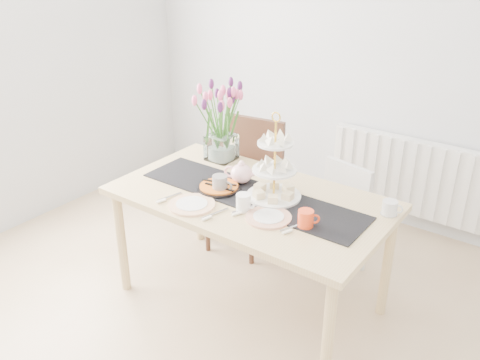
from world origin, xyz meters
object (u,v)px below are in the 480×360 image
Objects in this scene: radiator at (406,176)px; plate_left at (192,205)px; plate_right at (269,217)px; dining_table at (250,207)px; mug_orange at (306,219)px; chair_brown at (247,174)px; mug_grey at (220,184)px; mug_white at (243,202)px; teapot at (241,174)px; chair_white at (336,212)px; cream_jug at (390,208)px; cake_stand at (274,177)px; tulip_vase at (221,110)px; tart_tin at (219,188)px.

plate_left is (-0.64, -1.76, 0.31)m from radiator.
plate_right is at bearing 17.40° from plate_left.
mug_orange is (0.44, -0.13, 0.13)m from dining_table.
chair_brown is 3.58× the size of plate_left.
mug_white is at bearing -31.67° from mug_grey.
teapot is at bearing 143.43° from dining_table.
dining_table is at bearing 109.76° from mug_white.
plate_right is at bearing 152.26° from mug_orange.
mug_white is 0.39× the size of plate_right.
chair_white is 1.10m from plate_left.
teapot reaches higher than cream_jug.
cake_stand is 4.34× the size of mug_grey.
tulip_vase is at bearing 145.02° from plate_right.
tulip_vase is 2.48× the size of tart_tin.
cake_stand is at bearing -51.55° from chair_brown.
mug_grey is (-0.29, -0.13, -0.08)m from cake_stand.
cake_stand is 4.73× the size of mug_orange.
teapot is 2.17× the size of mug_orange.
cake_stand is at bearing 18.46° from tart_tin.
teapot reaches higher than tart_tin.
mug_orange is at bearing 9.44° from plate_right.
teapot is at bearing -34.44° from tulip_vase.
mug_orange is 0.37× the size of plate_left.
plate_right is at bearing -56.40° from chair_brown.
mug_orange is 0.21m from plate_right.
tart_tin is at bearing -161.54° from cake_stand.
mug_orange reaches higher than plate_left.
chair_brown is 8.86× the size of mug_grey.
radiator is 1.29m from cream_jug.
plate_right is at bearing -22.68° from mug_grey.
radiator is at bearing 67.20° from tart_tin.
tart_tin is 0.97× the size of plate_left.
dining_table is 6.48× the size of plate_right.
tart_tin is (-0.44, -0.71, 0.33)m from chair_white.
radiator is at bearing 36.51° from chair_brown.
plate_left is (-0.26, -0.13, -0.04)m from mug_white.
mug_white reaches higher than plate_left.
tulip_vase is at bearing 167.60° from cream_jug.
dining_table is 0.30m from plate_right.
radiator is 1.69m from mug_grey.
teapot is 0.83× the size of tart_tin.
mug_grey is at bearing -115.04° from teapot.
plate_right is at bearing -97.51° from radiator.
chair_brown is 4.45× the size of teapot.
teapot reaches higher than mug_white.
mug_white is at bearing -67.18° from dining_table.
plate_right is at bearing -34.80° from dining_table.
tulip_vase is at bearing 134.33° from mug_white.
chair_brown reaches higher than plate_right.
radiator is at bearing 52.41° from mug_orange.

